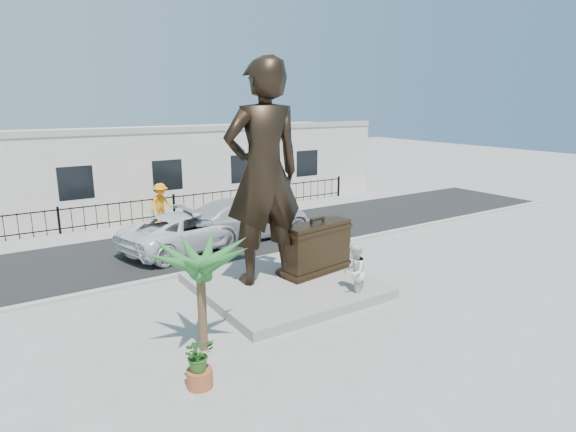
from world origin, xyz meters
The scene contains 16 objects.
ground centered at (0.00, 0.00, 0.00)m, with size 100.00×100.00×0.00m, color #9E9991.
street centered at (0.00, 8.00, 0.01)m, with size 40.00×7.00×0.01m, color black.
curb centered at (0.00, 4.50, 0.06)m, with size 40.00×0.25×0.12m, color #A5A399.
far_sidewalk centered at (0.00, 12.00, 0.01)m, with size 40.00×2.50×0.02m, color #9E9991.
plinth centered at (-0.50, 1.50, 0.15)m, with size 5.20×5.20×0.30m, color gray.
fence centered at (0.00, 12.80, 0.60)m, with size 22.00×0.10×1.20m, color black.
building centered at (0.00, 17.00, 2.20)m, with size 28.00×7.00×4.40m, color silver.
statue centered at (-0.97, 1.92, 3.80)m, with size 2.55×1.67×7.00m, color black.
suitcase centered at (0.85, 1.52, 1.17)m, with size 2.48×0.79×1.75m, color black.
tourist centered at (0.81, -0.43, 0.91)m, with size 0.88×0.69×1.82m, color white.
car_white centered at (-1.41, 7.32, 0.80)m, with size 2.62×5.68×1.58m, color silver.
car_silver centered at (1.50, 7.58, 0.90)m, with size 2.49×6.13×1.78m, color #B0B4B5.
worker centered at (-0.89, 12.18, 1.03)m, with size 1.30×0.75×2.02m, color orange.
palm_tree centered at (-4.26, -0.66, 0.00)m, with size 1.80×1.80×3.20m, color #225E25, non-canonical shape.
planter centered at (-4.98, -2.12, 0.20)m, with size 0.56×0.56×0.40m, color #9B4B29.
shrub centered at (-4.98, -2.12, 0.77)m, with size 0.66×0.57×0.73m, color #295C1D.
Camera 1 is at (-8.47, -10.87, 5.99)m, focal length 30.00 mm.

